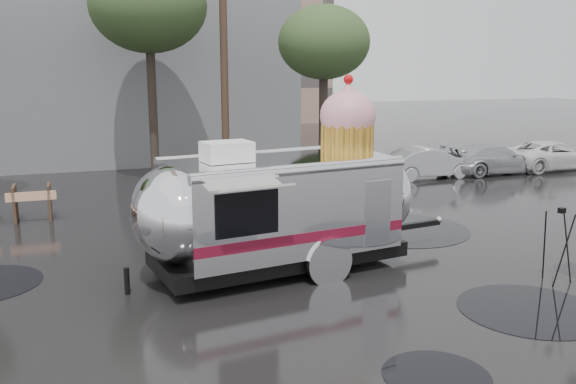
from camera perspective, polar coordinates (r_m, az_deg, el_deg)
name	(u,v)px	position (r m, az deg, el deg)	size (l,w,h in m)	color
ground	(287,351)	(9.55, -0.08, -14.62)	(120.00, 120.00, 0.00)	black
puddles	(351,278)	(12.58, 5.88, -8.02)	(12.97, 11.13, 0.01)	black
grey_building	(39,18)	(32.18, -22.26, 14.86)	(22.00, 12.00, 13.00)	slate
utility_pole	(224,56)	(22.72, -6.01, 12.58)	(1.60, 0.28, 9.00)	#473323
tree_mid	(148,7)	(23.35, -12.94, 16.56)	(4.20, 4.20, 8.03)	#382D26
tree_right	(324,43)	(22.87, 3.39, 13.71)	(3.36, 3.36, 6.42)	#382D26
parked_cars	(468,157)	(25.08, 16.46, 3.13)	(13.20, 1.90, 1.50)	silver
airstream_trailer	(283,202)	(12.73, -0.45, -0.92)	(7.65, 3.57, 4.15)	silver
tripod	(559,238)	(13.16, 24.04, -3.96)	(0.60, 0.63, 1.54)	black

